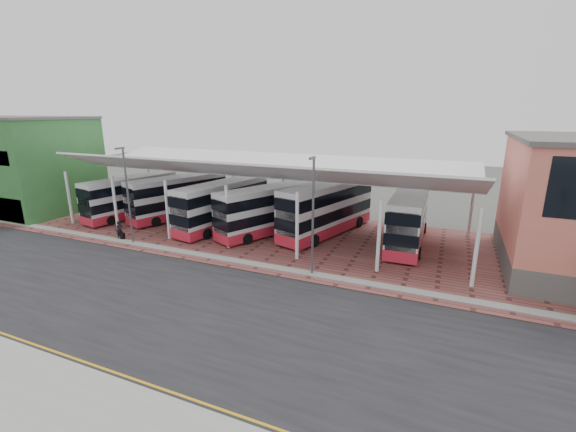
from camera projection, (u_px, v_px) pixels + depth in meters
name	position (u px, v px, depth m)	size (l,w,h in m)	color
ground	(240.00, 311.00, 21.54)	(140.00, 140.00, 0.00)	#464943
road	(231.00, 320.00, 20.65)	(120.00, 14.00, 0.02)	black
forecourt	(339.00, 244.00, 32.29)	(72.00, 16.00, 0.06)	brown
sidewalk	(111.00, 428.00, 13.55)	(120.00, 4.00, 0.14)	gray
north_kerb	(285.00, 269.00, 27.02)	(120.00, 0.80, 0.14)	gray
yellow_line_near	(152.00, 392.00, 15.34)	(120.00, 0.12, 0.01)	#BE8713
yellow_line_far	(157.00, 387.00, 15.60)	(120.00, 0.12, 0.01)	#BE8713
canopy	(258.00, 169.00, 34.63)	(37.00, 11.63, 7.07)	white
shop_green	(47.00, 166.00, 41.32)	(6.40, 10.20, 10.22)	#357436
shop_cream	(8.00, 163.00, 43.79)	(6.40, 10.20, 10.22)	beige
lamp_west	(127.00, 193.00, 31.27)	(0.16, 0.90, 8.07)	#4D4F55
lamp_east	(313.00, 213.00, 25.18)	(0.16, 0.90, 8.07)	#4D4F55
bus_0	(131.00, 197.00, 40.13)	(4.22, 10.34, 4.16)	silver
bus_1	(178.00, 197.00, 39.60)	(5.85, 10.64, 4.31)	silver
bus_2	(223.00, 205.00, 36.21)	(4.40, 10.88, 4.37)	silver
bus_3	(269.00, 210.00, 34.56)	(6.50, 10.41, 4.27)	silver
bus_4	(327.00, 209.00, 34.39)	(5.76, 11.56, 4.65)	silver
bus_5	(409.00, 218.00, 31.85)	(2.80, 10.67, 4.38)	silver
pedestrian	(120.00, 230.00, 33.26)	(0.58, 0.38, 1.59)	black
suitcase	(123.00, 236.00, 33.19)	(0.36, 0.26, 0.61)	black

